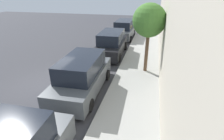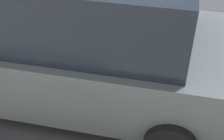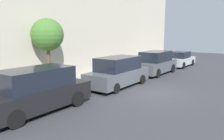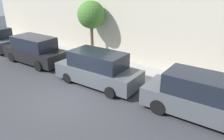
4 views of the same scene
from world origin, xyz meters
The scene contains 8 objects.
ground_plane centered at (0.00, 0.00, 0.00)m, with size 60.00×60.00×0.00m, color #38383D.
sidewalk centered at (4.81, 0.00, 0.07)m, with size 2.62×32.00×0.15m.
parked_minivan_third centered at (2.20, -0.15, 0.92)m, with size 2.03×4.95×1.90m.
parked_minivan_fourth centered at (2.33, 5.74, 0.92)m, with size 2.04×4.95×1.90m.
parked_minivan_fifth centered at (2.40, 11.43, 0.92)m, with size 2.02×4.93×1.90m.
parking_meter_far centered at (3.95, 11.59, 1.05)m, with size 0.11×0.15×1.48m.
street_tree centered at (5.24, 2.88, 3.27)m, with size 1.93×1.93×4.12m.
fire_hydrant centered at (3.85, 14.62, 0.49)m, with size 0.20×0.20×0.69m.
Camera 1 is at (5.52, -7.56, 4.90)m, focal length 28.00 mm.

